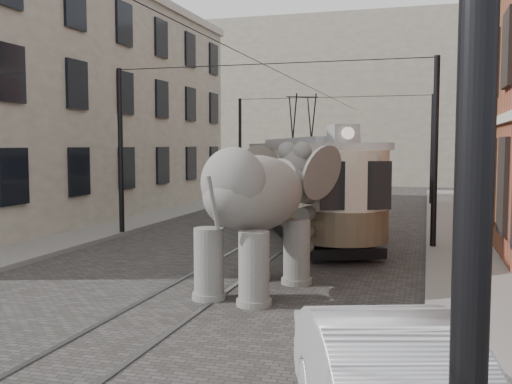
% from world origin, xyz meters
% --- Properties ---
extents(ground, '(120.00, 120.00, 0.00)m').
position_xyz_m(ground, '(0.00, 0.00, 0.00)').
color(ground, '#3F3C3A').
extents(tram_rails, '(1.54, 80.00, 0.02)m').
position_xyz_m(tram_rails, '(0.00, 0.00, 0.01)').
color(tram_rails, slate).
rests_on(tram_rails, ground).
extents(sidewalk_right, '(2.00, 60.00, 0.15)m').
position_xyz_m(sidewalk_right, '(6.00, 0.00, 0.07)').
color(sidewalk_right, slate).
rests_on(sidewalk_right, ground).
extents(stucco_building, '(7.00, 24.00, 10.00)m').
position_xyz_m(stucco_building, '(-11.00, 10.00, 5.00)').
color(stucco_building, gray).
rests_on(stucco_building, ground).
extents(distant_block, '(28.00, 10.00, 14.00)m').
position_xyz_m(distant_block, '(0.00, 40.00, 7.00)').
color(distant_block, gray).
rests_on(distant_block, ground).
extents(catenary, '(11.00, 30.20, 6.00)m').
position_xyz_m(catenary, '(-0.20, 5.00, 3.00)').
color(catenary, black).
rests_on(catenary, ground).
extents(tram, '(7.61, 12.99, 5.15)m').
position_xyz_m(tram, '(0.38, 9.14, 2.58)').
color(tram, beige).
rests_on(tram, ground).
extents(elephant, '(4.10, 6.05, 3.40)m').
position_xyz_m(elephant, '(1.31, -0.41, 1.70)').
color(elephant, '#605E59').
rests_on(elephant, ground).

